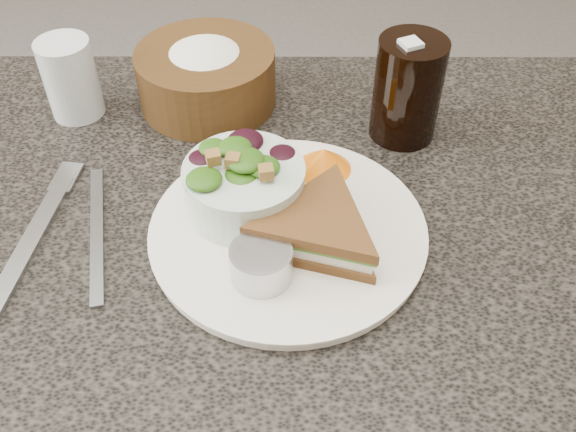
# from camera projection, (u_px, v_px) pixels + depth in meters

# --- Properties ---
(dining_table) EXTENTS (1.00, 0.70, 0.75)m
(dining_table) POSITION_uv_depth(u_px,v_px,m) (249.00, 396.00, 0.98)
(dining_table) COLOR black
(dining_table) RESTS_ON floor
(dinner_plate) EXTENTS (0.30, 0.30, 0.01)m
(dinner_plate) POSITION_uv_depth(u_px,v_px,m) (288.00, 231.00, 0.69)
(dinner_plate) COLOR white
(dinner_plate) RESTS_ON dining_table
(sandwich) EXTENTS (0.20, 0.20, 0.04)m
(sandwich) POSITION_uv_depth(u_px,v_px,m) (318.00, 228.00, 0.66)
(sandwich) COLOR #512D15
(sandwich) RESTS_ON dinner_plate
(salad_bowl) EXTENTS (0.17, 0.17, 0.08)m
(salad_bowl) POSITION_uv_depth(u_px,v_px,m) (244.00, 180.00, 0.69)
(salad_bowl) COLOR silver
(salad_bowl) RESTS_ON dinner_plate
(dressing_ramekin) EXTENTS (0.07, 0.07, 0.04)m
(dressing_ramekin) POSITION_uv_depth(u_px,v_px,m) (261.00, 264.00, 0.63)
(dressing_ramekin) COLOR #AFB0B5
(dressing_ramekin) RESTS_ON dinner_plate
(orange_wedge) EXTENTS (0.08, 0.08, 0.03)m
(orange_wedge) POSITION_uv_depth(u_px,v_px,m) (324.00, 159.00, 0.75)
(orange_wedge) COLOR orange
(orange_wedge) RESTS_ON dinner_plate
(fork) EXTENTS (0.05, 0.21, 0.01)m
(fork) POSITION_uv_depth(u_px,v_px,m) (30.00, 242.00, 0.69)
(fork) COLOR #AAAEB3
(fork) RESTS_ON dining_table
(knife) EXTENTS (0.06, 0.21, 0.00)m
(knife) POSITION_uv_depth(u_px,v_px,m) (97.00, 232.00, 0.70)
(knife) COLOR gray
(knife) RESTS_ON dining_table
(bread_basket) EXTENTS (0.22, 0.22, 0.10)m
(bread_basket) POSITION_uv_depth(u_px,v_px,m) (206.00, 68.00, 0.84)
(bread_basket) COLOR #4D3515
(bread_basket) RESTS_ON dining_table
(cola_glass) EXTENTS (0.11, 0.11, 0.14)m
(cola_glass) POSITION_uv_depth(u_px,v_px,m) (408.00, 85.00, 0.78)
(cola_glass) COLOR black
(cola_glass) RESTS_ON dining_table
(water_glass) EXTENTS (0.07, 0.07, 0.10)m
(water_glass) POSITION_uv_depth(u_px,v_px,m) (71.00, 78.00, 0.82)
(water_glass) COLOR silver
(water_glass) RESTS_ON dining_table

